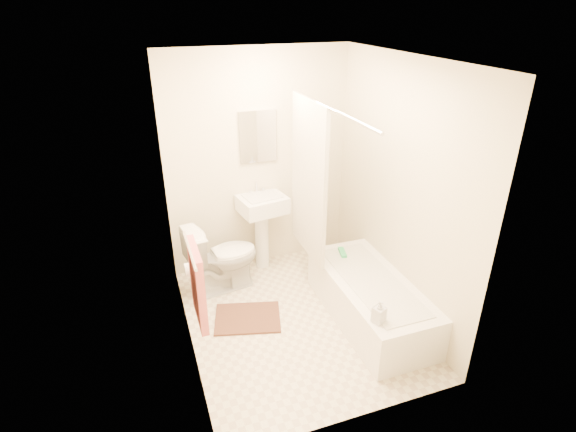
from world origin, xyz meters
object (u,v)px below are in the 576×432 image
object	(u,v)px
bath_mat	(248,318)
soap_bottle	(379,311)
toilet	(222,257)
bathtub	(370,299)
sink	(262,229)

from	to	relation	value
bath_mat	soap_bottle	size ratio (longest dim) A/B	3.06
toilet	bath_mat	world-z (taller)	toilet
bathtub	soap_bottle	distance (m)	0.67
bath_mat	soap_bottle	xyz separation A→B (m)	(0.87, -0.91, 0.52)
sink	bathtub	xyz separation A→B (m)	(0.69, -1.25, -0.27)
toilet	soap_bottle	xyz separation A→B (m)	(0.97, -1.52, 0.16)
toilet	sink	world-z (taller)	sink
toilet	soap_bottle	size ratio (longest dim) A/B	3.72
sink	bathtub	size ratio (longest dim) A/B	0.63
sink	bathtub	world-z (taller)	sink
sink	bath_mat	bearing A→B (deg)	-125.58
toilet	bathtub	distance (m)	1.56
toilet	sink	bearing A→B (deg)	-71.42
toilet	soap_bottle	bearing A→B (deg)	-156.43
bath_mat	sink	bearing A→B (deg)	64.31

